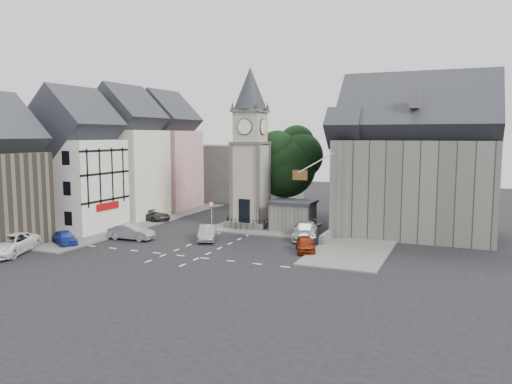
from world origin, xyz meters
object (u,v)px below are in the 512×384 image
at_px(car_east_red, 305,244).
at_px(pedestrian, 359,230).
at_px(stone_shelter, 293,216).
at_px(car_west_blue, 65,238).
at_px(clock_tower, 250,148).

xyz_separation_m(car_east_red, pedestrian, (3.00, 6.78, 0.22)).
bearing_deg(stone_shelter, pedestrian, -8.56).
bearing_deg(pedestrian, car_west_blue, 0.97).
distance_m(clock_tower, pedestrian, 13.69).
height_order(clock_tower, car_west_blue, clock_tower).
bearing_deg(car_east_red, stone_shelter, 94.60).
bearing_deg(clock_tower, stone_shelter, -5.84).
bearing_deg(car_east_red, pedestrian, 45.32).
bearing_deg(car_west_blue, clock_tower, -8.12).
distance_m(car_east_red, pedestrian, 7.42).
bearing_deg(car_east_red, car_west_blue, 175.13).
distance_m(clock_tower, car_west_blue, 19.60).
xyz_separation_m(clock_tower, pedestrian, (11.50, -1.50, -7.28)).
xyz_separation_m(clock_tower, car_west_blue, (-11.50, -13.99, -7.50)).
height_order(stone_shelter, car_east_red, stone_shelter).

